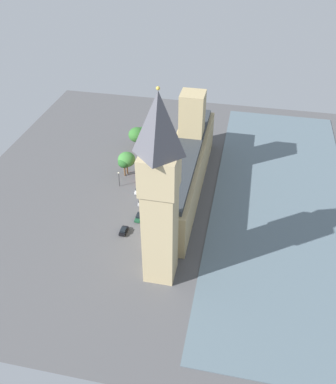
{
  "coord_description": "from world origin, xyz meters",
  "views": [
    {
      "loc": [
        -19.93,
        113.55,
        85.32
      ],
      "look_at": [
        1.0,
        13.59,
        8.51
      ],
      "focal_mm": 38.72,
      "sensor_mm": 36.0,
      "label": 1
    }
  ],
  "objects": [
    {
      "name": "pedestrian_near_tower",
      "position": [
        6.98,
        4.89,
        0.67
      ],
      "size": [
        0.54,
        0.44,
        1.49
      ],
      "rotation": [
        0.0,
        0.0,
        4.67
      ],
      "color": "gray",
      "rests_on": "ground"
    },
    {
      "name": "car_white_trailing",
      "position": [
        13.29,
        4.36,
        0.89
      ],
      "size": [
        1.99,
        4.57,
        1.74
      ],
      "rotation": [
        0.0,
        0.0,
        0.03
      ],
      "color": "silver",
      "rests_on": "ground"
    },
    {
      "name": "car_black_kerbside",
      "position": [
        12.24,
        25.49,
        0.89
      ],
      "size": [
        2.05,
        4.07,
        1.74
      ],
      "rotation": [
        0.0,
        0.0,
        3.12
      ],
      "color": "black",
      "rests_on": "ground"
    },
    {
      "name": "plane_tree_leading",
      "position": [
        20.62,
        -4.11,
        5.56
      ],
      "size": [
        4.47,
        4.47,
        7.51
      ],
      "color": "brown",
      "rests_on": "ground"
    },
    {
      "name": "double_decker_bus_corner",
      "position": [
        10.62,
        -20.56,
        2.63
      ],
      "size": [
        2.78,
        10.54,
        4.75
      ],
      "rotation": [
        0.0,
        0.0,
        -0.02
      ],
      "color": "red",
      "rests_on": "ground"
    },
    {
      "name": "parliament_building",
      "position": [
        -1.99,
        -1.72,
        8.83
      ],
      "size": [
        11.59,
        64.78,
        30.54
      ],
      "color": "tan",
      "rests_on": "ground"
    },
    {
      "name": "clock_tower",
      "position": [
        -2.26,
        38.8,
        27.6
      ],
      "size": [
        8.92,
        8.92,
        53.38
      ],
      "color": "tan",
      "rests_on": "ground"
    },
    {
      "name": "street_lamp_slot_13",
      "position": [
        20.52,
        -28.52,
        4.33
      ],
      "size": [
        0.56,
        0.56,
        6.18
      ],
      "color": "black",
      "rests_on": "ground"
    },
    {
      "name": "double_decker_bus_by_river_gate",
      "position": [
        12.36,
        -5.83,
        2.63
      ],
      "size": [
        3.05,
        10.61,
        4.75
      ],
      "rotation": [
        0.0,
        0.0,
        0.05
      ],
      "color": "#B20C0F",
      "rests_on": "ground"
    },
    {
      "name": "river_thames",
      "position": [
        -34.52,
        0.0,
        0.12
      ],
      "size": [
        44.27,
        128.98,
        0.25
      ],
      "primitive_type": "cube",
      "color": "slate",
      "rests_on": "ground"
    },
    {
      "name": "plane_tree_slot_11",
      "position": [
        20.12,
        -5.54,
        6.0
      ],
      "size": [
        6.22,
        6.22,
        8.67
      ],
      "color": "brown",
      "rests_on": "ground"
    },
    {
      "name": "plane_tree_slot_10",
      "position": [
        21.05,
        -23.2,
        6.3
      ],
      "size": [
        6.69,
        6.69,
        9.16
      ],
      "color": "brown",
      "rests_on": "ground"
    },
    {
      "name": "pedestrian_opposite_hall",
      "position": [
        7.02,
        -22.38,
        0.74
      ],
      "size": [
        0.67,
        0.68,
        1.65
      ],
      "rotation": [
        0.0,
        0.0,
        3.88
      ],
      "color": "gray",
      "rests_on": "ground"
    },
    {
      "name": "street_lamp_slot_14",
      "position": [
        20.58,
        2.62,
        4.14
      ],
      "size": [
        0.56,
        0.56,
        5.87
      ],
      "color": "black",
      "rests_on": "ground"
    },
    {
      "name": "ground_plane",
      "position": [
        0.0,
        0.0,
        0.0
      ],
      "size": [
        143.31,
        143.31,
        0.0
      ],
      "primitive_type": "plane",
      "color": "#4C4C4F"
    },
    {
      "name": "pedestrian_midblock",
      "position": [
        7.07,
        -13.01,
        0.73
      ],
      "size": [
        0.56,
        0.64,
        1.62
      ],
      "rotation": [
        0.0,
        0.0,
        2.87
      ],
      "color": "gray",
      "rests_on": "ground"
    },
    {
      "name": "plane_tree_slot_12",
      "position": [
        19.67,
        -26.74,
        5.73
      ],
      "size": [
        4.73,
        4.73,
        7.79
      ],
      "color": "brown",
      "rests_on": "ground"
    },
    {
      "name": "car_silver_under_trees",
      "position": [
        10.57,
        10.5,
        0.89
      ],
      "size": [
        1.99,
        4.16,
        1.74
      ],
      "rotation": [
        0.0,
        0.0,
        3.18
      ],
      "color": "#B7B7BC",
      "rests_on": "ground"
    },
    {
      "name": "car_dark_green_far_end",
      "position": [
        9.38,
        18.3,
        0.89
      ],
      "size": [
        1.93,
        4.48,
        1.74
      ],
      "rotation": [
        0.0,
        0.0,
        -0.02
      ],
      "color": "#19472D",
      "rests_on": "ground"
    }
  ]
}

